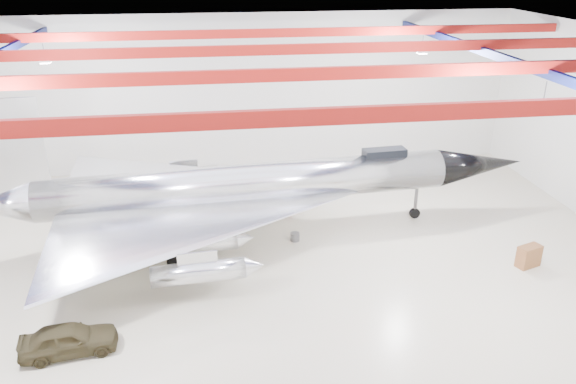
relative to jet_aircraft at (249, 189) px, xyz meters
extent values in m
plane|color=beige|center=(0.02, -3.97, -2.77)|extent=(40.00, 40.00, 0.00)
plane|color=silver|center=(0.02, 11.03, 2.73)|extent=(40.00, 0.00, 40.00)
plane|color=#0A0F38|center=(0.02, -3.97, 8.23)|extent=(40.00, 40.00, 0.00)
cube|color=maroon|center=(0.02, -12.97, 7.63)|extent=(39.50, 0.25, 0.50)
cube|color=maroon|center=(0.02, -6.97, 7.63)|extent=(39.50, 0.25, 0.50)
cube|color=maroon|center=(0.02, -0.97, 7.63)|extent=(39.50, 0.25, 0.50)
cube|color=maroon|center=(0.02, 5.03, 7.63)|extent=(39.50, 0.25, 0.50)
cube|color=#0B1446|center=(12.02, -3.97, 7.33)|extent=(0.25, 29.50, 0.40)
cube|color=silver|center=(10.02, -9.97, 6.93)|extent=(0.55, 0.55, 0.25)
cube|color=silver|center=(-9.98, 2.03, 6.93)|extent=(0.55, 0.55, 0.25)
cube|color=silver|center=(10.02, 2.03, 6.93)|extent=(0.55, 0.55, 0.25)
cylinder|color=silver|center=(0.06, 0.00, 0.32)|extent=(22.18, 3.78, 2.21)
cone|color=black|center=(13.83, 0.99, 0.32)|extent=(5.66, 2.60, 2.21)
cube|color=silver|center=(-11.50, -0.82, 3.19)|extent=(3.09, 0.35, 4.97)
cube|color=black|center=(7.77, 0.56, 1.48)|extent=(2.49, 1.05, 0.55)
cylinder|color=silver|center=(-2.81, -6.29, -1.22)|extent=(4.26, 1.29, 0.99)
cylinder|color=silver|center=(-3.01, -3.54, -1.22)|extent=(4.26, 1.29, 0.99)
cylinder|color=silver|center=(-3.48, 3.07, -1.22)|extent=(4.26, 1.29, 0.99)
cylinder|color=silver|center=(-3.68, 5.83, -1.22)|extent=(4.26, 1.29, 0.99)
cylinder|color=#59595B|center=(9.97, 0.71, -1.78)|extent=(0.20, 0.20, 1.99)
cylinder|color=black|center=(9.97, 0.71, -2.46)|extent=(0.63, 0.29, 0.62)
cylinder|color=#59595B|center=(-4.15, -3.06, -1.78)|extent=(0.20, 0.20, 1.99)
cylinder|color=black|center=(-4.15, -3.06, -2.46)|extent=(0.63, 0.29, 0.62)
cylinder|color=#59595B|center=(-4.54, 2.44, -1.78)|extent=(0.20, 0.20, 1.99)
cylinder|color=black|center=(-4.54, 2.44, -2.46)|extent=(0.63, 0.29, 0.62)
imported|color=#352E1A|center=(-7.95, -9.11, -2.13)|extent=(3.91, 2.01, 1.27)
cube|color=brown|center=(13.69, -5.54, -2.21)|extent=(1.37, 0.99, 1.13)
cube|color=olive|center=(-5.94, 0.13, -2.61)|extent=(0.57, 0.51, 0.33)
cube|color=#A91022|center=(-3.48, 5.91, -2.59)|extent=(0.61, 0.56, 0.35)
cylinder|color=#59595B|center=(2.41, -1.09, -2.54)|extent=(0.60, 0.60, 0.46)
cube|color=#59595B|center=(-7.22, 3.05, -2.66)|extent=(0.39, 0.36, 0.23)
cylinder|color=#A91022|center=(2.63, 2.60, -2.56)|extent=(0.62, 0.62, 0.42)
cube|color=olive|center=(-1.18, -0.66, -2.58)|extent=(0.60, 0.52, 0.37)
cylinder|color=#59595B|center=(1.01, 5.21, -2.57)|extent=(0.57, 0.57, 0.39)
camera|label=1|loc=(-2.01, -28.26, 11.96)|focal=35.00mm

